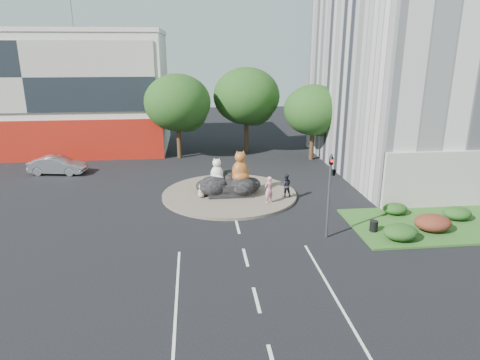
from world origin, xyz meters
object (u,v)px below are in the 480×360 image
object	(u,v)px
pedestrian_pink	(269,190)
cat_tabby	(240,166)
kitten_calico	(201,191)
parked_car	(57,165)
cat_white	(217,170)
pedestrian_dark	(286,185)
kitten_white	(249,191)
litter_bin	(374,226)

from	to	relation	value
pedestrian_pink	cat_tabby	bearing A→B (deg)	-82.25
kitten_calico	parked_car	size ratio (longest dim) A/B	0.20
kitten_calico	cat_white	bearing A→B (deg)	54.83
cat_white	pedestrian_dark	size ratio (longest dim) A/B	1.06
cat_tabby	pedestrian_dark	size ratio (longest dim) A/B	1.39
kitten_white	pedestrian_dark	size ratio (longest dim) A/B	0.48
kitten_calico	pedestrian_pink	bearing A→B (deg)	2.83
cat_tabby	kitten_white	xyz separation A→B (m)	(0.58, -0.81, -1.67)
kitten_calico	pedestrian_dark	size ratio (longest dim) A/B	0.57
cat_white	kitten_calico	xyz separation A→B (m)	(-1.21, -0.77, -1.31)
cat_white	cat_tabby	distance (m)	1.75
kitten_white	pedestrian_pink	size ratio (longest dim) A/B	0.43
cat_tabby	pedestrian_pink	distance (m)	3.12
kitten_calico	pedestrian_dark	bearing A→B (deg)	17.10
cat_white	pedestrian_pink	world-z (taller)	cat_white
cat_tabby	pedestrian_pink	world-z (taller)	cat_tabby
pedestrian_pink	cat_white	bearing A→B (deg)	-64.46
parked_car	litter_bin	distance (m)	27.04
cat_tabby	kitten_white	world-z (taller)	cat_tabby
cat_tabby	pedestrian_pink	size ratio (longest dim) A/B	1.24
litter_bin	cat_white	bearing A→B (deg)	138.79
cat_white	parked_car	world-z (taller)	cat_white
cat_white	cat_tabby	world-z (taller)	cat_tabby
parked_car	litter_bin	size ratio (longest dim) A/B	7.39
kitten_calico	pedestrian_pink	distance (m)	5.00
cat_tabby	kitten_calico	size ratio (longest dim) A/B	2.43
parked_car	kitten_calico	bearing A→B (deg)	-114.84
cat_white	parked_car	xyz separation A→B (m)	(-13.57, 7.29, -1.22)
kitten_white	parked_car	bearing A→B (deg)	116.36
pedestrian_pink	litter_bin	xyz separation A→B (m)	(5.42, -5.33, -0.71)
cat_tabby	litter_bin	xyz separation A→B (m)	(7.16, -7.65, -1.84)
pedestrian_dark	kitten_calico	bearing A→B (deg)	-4.64
parked_car	litter_bin	world-z (taller)	parked_car
pedestrian_pink	kitten_calico	bearing A→B (deg)	-49.01
kitten_white	parked_car	distance (m)	17.88
kitten_calico	cat_tabby	bearing A→B (deg)	34.81
pedestrian_dark	litter_bin	world-z (taller)	pedestrian_dark
cat_tabby	kitten_calico	distance (m)	3.40
kitten_calico	parked_car	world-z (taller)	parked_car
kitten_calico	litter_bin	bearing A→B (deg)	-12.18
kitten_white	pedestrian_dark	world-z (taller)	pedestrian_dark
pedestrian_pink	parked_car	bearing A→B (deg)	-58.98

